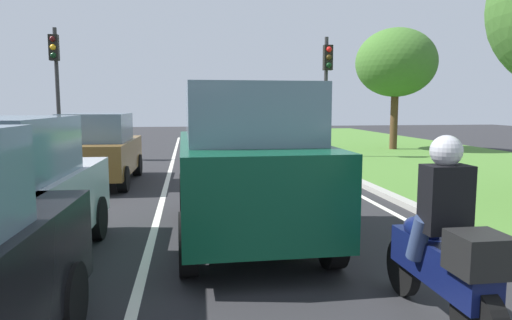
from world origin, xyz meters
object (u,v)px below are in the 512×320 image
(car_suv_ahead, at_px, (245,161))
(car_hatchback_far, at_px, (99,149))
(motorcycle, at_px, (444,267))
(rider_person, at_px, (444,197))
(traffic_light_near_right, at_px, (327,77))
(tree_roadside_far, at_px, (396,63))
(traffic_light_overhead_left, at_px, (56,71))

(car_suv_ahead, xyz_separation_m, car_hatchback_far, (-3.06, 5.22, -0.28))
(motorcycle, xyz_separation_m, rider_person, (0.00, 0.05, 0.62))
(car_suv_ahead, height_order, motorcycle, car_suv_ahead)
(car_hatchback_far, xyz_separation_m, traffic_light_near_right, (7.30, 4.67, 2.10))
(rider_person, xyz_separation_m, tree_roadside_far, (6.66, 15.44, 2.58))
(motorcycle, relative_size, rider_person, 1.63)
(motorcycle, relative_size, traffic_light_overhead_left, 0.40)
(car_suv_ahead, relative_size, traffic_light_near_right, 1.01)
(car_suv_ahead, bearing_deg, motorcycle, -66.95)
(motorcycle, distance_m, traffic_light_overhead_left, 15.78)
(car_hatchback_far, distance_m, traffic_light_near_right, 8.92)
(tree_roadside_far, bearing_deg, traffic_light_overhead_left, -173.59)
(rider_person, relative_size, traffic_light_overhead_left, 0.25)
(rider_person, xyz_separation_m, traffic_light_near_right, (2.86, 12.99, 1.79))
(car_suv_ahead, height_order, rider_person, car_suv_ahead)
(car_suv_ahead, bearing_deg, tree_roadside_far, 56.16)
(car_suv_ahead, xyz_separation_m, traffic_light_overhead_left, (-5.48, 10.82, 2.01))
(traffic_light_near_right, distance_m, traffic_light_overhead_left, 9.77)
(motorcycle, height_order, traffic_light_overhead_left, traffic_light_overhead_left)
(car_suv_ahead, height_order, tree_roadside_far, tree_roadside_far)
(rider_person, bearing_deg, motorcycle, -90.03)
(motorcycle, relative_size, traffic_light_near_right, 0.43)
(car_suv_ahead, bearing_deg, rider_person, -66.61)
(motorcycle, distance_m, rider_person, 0.62)
(car_hatchback_far, distance_m, motorcycle, 9.48)
(car_hatchback_far, bearing_deg, motorcycle, -60.84)
(rider_person, bearing_deg, traffic_light_overhead_left, 116.28)
(car_suv_ahead, xyz_separation_m, tree_roadside_far, (8.04, 12.34, 2.60))
(car_suv_ahead, relative_size, tree_roadside_far, 0.86)
(traffic_light_overhead_left, bearing_deg, car_hatchback_far, -66.66)
(car_suv_ahead, distance_m, motorcycle, 3.49)
(car_suv_ahead, height_order, traffic_light_near_right, traffic_light_near_right)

